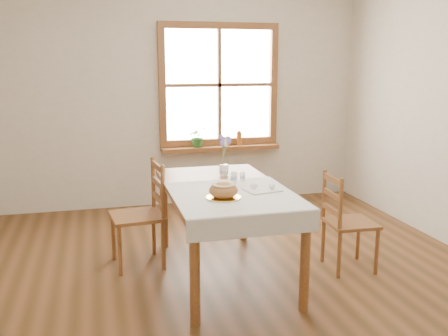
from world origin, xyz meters
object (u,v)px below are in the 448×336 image
Objects in this scene: dining_table at (224,197)px; chair_right at (350,221)px; chair_left at (137,214)px; flower_vase at (224,171)px; bread_plate at (223,198)px.

chair_right is at bearing -7.64° from dining_table.
chair_left is at bearing 76.07° from chair_right.
chair_left is at bearing 150.57° from dining_table.
flower_vase is (0.77, -0.00, 0.34)m from chair_left.
dining_table is 1.77× the size of chair_left.
dining_table is at bearing 54.47° from chair_left.
chair_left is at bearing 126.57° from bread_plate.
dining_table is at bearing 85.17° from chair_right.
chair_left is (-0.67, 0.38, -0.21)m from dining_table.
dining_table is 0.41m from flower_vase.
chair_left is 0.84m from flower_vase.
dining_table is 1.10m from chair_right.
bread_plate is at bearing 104.60° from chair_right.
dining_table is at bearing -104.62° from flower_vase.
bread_plate is (0.57, -0.76, 0.31)m from chair_left.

